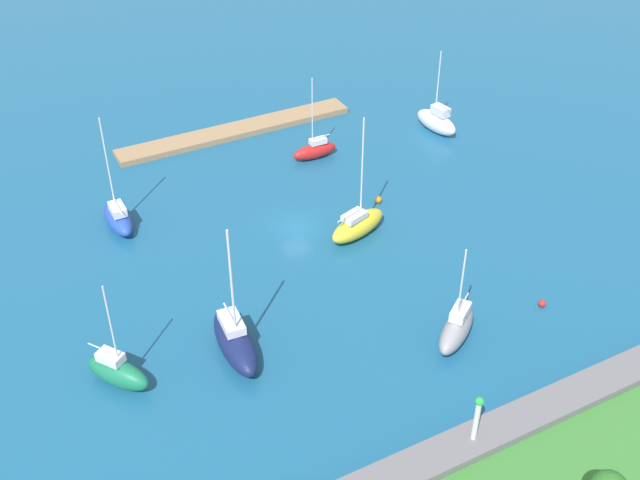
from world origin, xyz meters
The scene contains 13 objects.
water centered at (0.00, 0.00, 0.00)m, with size 160.00×160.00×0.00m, color #19567F.
pier_dock centered at (-2.10, -19.37, 0.32)m, with size 26.91×3.04×0.63m, color #997A56.
breakwater centered at (0.00, 28.59, 0.73)m, with size 59.29×2.62×1.47m, color slate.
harbor_beacon centered at (1.35, 28.59, 3.62)m, with size 0.56×0.56×3.73m.
sailboat_blue_far_south centered at (14.48, -7.64, 1.06)m, with size 2.08×5.88×11.05m.
sailboat_yellow_off_beacon centered at (-4.33, 3.79, 1.14)m, with size 6.70×4.02×11.77m.
sailboat_navy_center_basin centered at (11.38, 12.69, 1.23)m, with size 3.05×7.70×11.60m.
sailboat_gray_east_end centered at (-4.11, 19.25, 1.17)m, with size 5.78×4.81×8.83m.
sailboat_green_outer_mooring centered at (20.04, 11.69, 1.16)m, with size 4.54×5.40×9.16m.
sailboat_white_along_channel centered at (-22.03, -9.35, 1.27)m, with size 2.79×5.96×9.32m.
sailboat_red_lone_south centered at (-7.36, -10.41, 0.94)m, with size 4.95×1.52×9.14m.
mooring_buoy_orange centered at (-8.82, 0.08, 0.34)m, with size 0.67×0.67×0.67m, color orange.
mooring_buoy_red centered at (-12.61, 19.34, 0.30)m, with size 0.61×0.61×0.61m, color red.
Camera 1 is at (25.73, 53.56, 41.72)m, focal length 44.02 mm.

